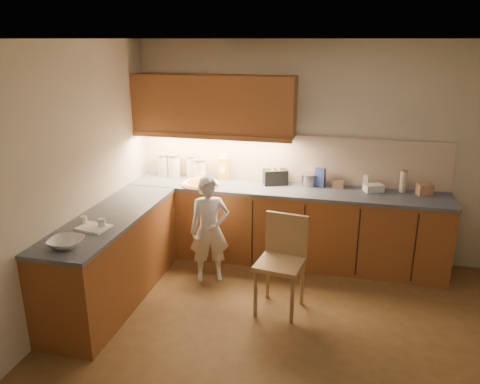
{
  "coord_description": "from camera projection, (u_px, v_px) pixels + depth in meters",
  "views": [
    {
      "loc": [
        0.33,
        -3.53,
        2.6
      ],
      "look_at": [
        -0.8,
        1.2,
        1.0
      ],
      "focal_mm": 35.0,
      "sensor_mm": 36.0,
      "label": 1
    }
  ],
  "objects": [
    {
      "name": "card_box_b",
      "position": [
        425.0,
        189.0,
        5.26
      ],
      "size": [
        0.19,
        0.17,
        0.13
      ],
      "primitive_type": "cube",
      "rotation": [
        0.0,
        0.0,
        0.29
      ],
      "color": "tan",
      "rests_on": "l_counter"
    },
    {
      "name": "canister_d",
      "position": [
        200.0,
        169.0,
        5.85
      ],
      "size": [
        0.16,
        0.16,
        0.25
      ],
      "rotation": [
        0.0,
        0.0,
        0.14
      ],
      "color": "silver",
      "rests_on": "l_counter"
    },
    {
      "name": "upper_cabinets",
      "position": [
        213.0,
        105.0,
        5.54
      ],
      "size": [
        1.95,
        0.36,
        0.73
      ],
      "color": "brown",
      "rests_on": "ground"
    },
    {
      "name": "oil_jug",
      "position": [
        223.0,
        168.0,
        5.83
      ],
      "size": [
        0.13,
        0.12,
        0.32
      ],
      "rotation": [
        0.0,
        0.0,
        -0.43
      ],
      "color": "gold",
      "rests_on": "l_counter"
    },
    {
      "name": "wooden_chair",
      "position": [
        282.0,
        256.0,
        4.61
      ],
      "size": [
        0.49,
        0.49,
        0.96
      ],
      "rotation": [
        0.0,
        0.0,
        -0.15
      ],
      "color": "tan",
      "rests_on": "ground"
    },
    {
      "name": "toaster",
      "position": [
        275.0,
        177.0,
        5.63
      ],
      "size": [
        0.32,
        0.26,
        0.19
      ],
      "rotation": [
        0.0,
        0.0,
        0.38
      ],
      "color": "black",
      "rests_on": "l_counter"
    },
    {
      "name": "flat_pack",
      "position": [
        373.0,
        188.0,
        5.39
      ],
      "size": [
        0.25,
        0.21,
        0.08
      ],
      "primitive_type": "cube",
      "rotation": [
        0.0,
        0.0,
        0.39
      ],
      "color": "white",
      "rests_on": "l_counter"
    },
    {
      "name": "canister_c",
      "position": [
        192.0,
        166.0,
        5.9
      ],
      "size": [
        0.15,
        0.15,
        0.29
      ],
      "rotation": [
        0.0,
        0.0,
        -0.11
      ],
      "color": "white",
      "rests_on": "l_counter"
    },
    {
      "name": "blue_box",
      "position": [
        320.0,
        177.0,
        5.55
      ],
      "size": [
        0.13,
        0.1,
        0.22
      ],
      "primitive_type": "cube",
      "rotation": [
        0.0,
        0.0,
        -0.24
      ],
      "color": "#35499F",
      "rests_on": "l_counter"
    },
    {
      "name": "white_bottle",
      "position": [
        366.0,
        182.0,
        5.46
      ],
      "size": [
        0.06,
        0.06,
        0.17
      ],
      "primitive_type": "cube",
      "rotation": [
        0.0,
        0.0,
        -0.18
      ],
      "color": "white",
      "rests_on": "l_counter"
    },
    {
      "name": "card_box_a",
      "position": [
        338.0,
        184.0,
        5.52
      ],
      "size": [
        0.13,
        0.09,
        0.09
      ],
      "primitive_type": "cube",
      "rotation": [
        0.0,
        0.0,
        -0.03
      ],
      "color": "tan",
      "rests_on": "l_counter"
    },
    {
      "name": "l_counter",
      "position": [
        231.0,
        235.0,
        5.36
      ],
      "size": [
        3.77,
        2.62,
        0.92
      ],
      "color": "brown",
      "rests_on": "ground"
    },
    {
      "name": "spice_jar_a",
      "position": [
        84.0,
        220.0,
        4.43
      ],
      "size": [
        0.08,
        0.08,
        0.08
      ],
      "primitive_type": "cylinder",
      "rotation": [
        0.0,
        0.0,
        -0.26
      ],
      "color": "white",
      "rests_on": "l_counter"
    },
    {
      "name": "mixing_bowl",
      "position": [
        66.0,
        243.0,
        3.96
      ],
      "size": [
        0.3,
        0.3,
        0.07
      ],
      "primitive_type": "imported",
      "rotation": [
        0.0,
        0.0,
        0.07
      ],
      "color": "silver",
      "rests_on": "l_counter"
    },
    {
      "name": "pizza_on_board",
      "position": [
        201.0,
        183.0,
        5.62
      ],
      "size": [
        0.46,
        0.46,
        0.19
      ],
      "rotation": [
        0.0,
        0.0,
        0.11
      ],
      "color": "tan",
      "rests_on": "l_counter"
    },
    {
      "name": "canister_a",
      "position": [
        163.0,
        165.0,
        5.95
      ],
      "size": [
        0.14,
        0.14,
        0.29
      ],
      "rotation": [
        0.0,
        0.0,
        0.07
      ],
      "color": "silver",
      "rests_on": "l_counter"
    },
    {
      "name": "backsplash",
      "position": [
        289.0,
        159.0,
        5.69
      ],
      "size": [
        3.75,
        0.02,
        0.58
      ],
      "primitive_type": "cube",
      "color": "beige",
      "rests_on": "l_counter"
    },
    {
      "name": "spice_jar_b",
      "position": [
        102.0,
        223.0,
        4.35
      ],
      "size": [
        0.09,
        0.09,
        0.09
      ],
      "primitive_type": "cylinder",
      "rotation": [
        0.0,
        0.0,
        0.43
      ],
      "color": "silver",
      "rests_on": "l_counter"
    },
    {
      "name": "tall_jar",
      "position": [
        403.0,
        181.0,
        5.33
      ],
      "size": [
        0.08,
        0.08,
        0.26
      ],
      "rotation": [
        0.0,
        0.0,
        -0.15
      ],
      "color": "beige",
      "rests_on": "l_counter"
    },
    {
      "name": "dough_cloth",
      "position": [
        94.0,
        228.0,
        4.34
      ],
      "size": [
        0.31,
        0.26,
        0.02
      ],
      "primitive_type": "cube",
      "rotation": [
        0.0,
        0.0,
        -0.15
      ],
      "color": "white",
      "rests_on": "l_counter"
    },
    {
      "name": "room",
      "position": [
        304.0,
        164.0,
        3.62
      ],
      "size": [
        4.54,
        4.5,
        2.62
      ],
      "color": "brown",
      "rests_on": "ground"
    },
    {
      "name": "canister_b",
      "position": [
        174.0,
        165.0,
        5.94
      ],
      "size": [
        0.17,
        0.17,
        0.29
      ],
      "rotation": [
        0.0,
        0.0,
        0.22
      ],
      "color": "white",
      "rests_on": "l_counter"
    },
    {
      "name": "steel_pot",
      "position": [
        309.0,
        180.0,
        5.59
      ],
      "size": [
        0.19,
        0.19,
        0.14
      ],
      "color": "#AFAFB4",
      "rests_on": "l_counter"
    },
    {
      "name": "child",
      "position": [
        210.0,
        230.0,
        5.14
      ],
      "size": [
        0.51,
        0.43,
        1.2
      ],
      "primitive_type": "imported",
      "rotation": [
        0.0,
        0.0,
        0.38
      ],
      "color": "silver",
      "rests_on": "ground"
    }
  ]
}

